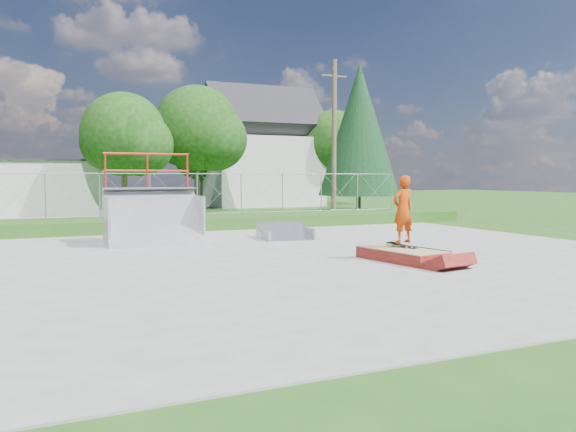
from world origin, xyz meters
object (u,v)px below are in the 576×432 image
object	(u,v)px
flat_bank_ramp	(285,232)
skater	(403,212)
grind_box	(402,255)
quarter_pipe	(153,198)

from	to	relation	value
flat_bank_ramp	skater	size ratio (longest dim) A/B	1.01
grind_box	skater	size ratio (longest dim) A/B	1.41
grind_box	quarter_pipe	distance (m)	8.26
skater	grind_box	bearing A→B (deg)	43.07
flat_bank_ramp	skater	distance (m)	5.82
quarter_pipe	skater	xyz separation A→B (m)	(5.14, -6.26, -0.23)
grind_box	quarter_pipe	bearing A→B (deg)	118.10
quarter_pipe	grind_box	bearing A→B (deg)	-50.71
grind_box	skater	world-z (taller)	skater
grind_box	skater	bearing A→B (deg)	41.76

